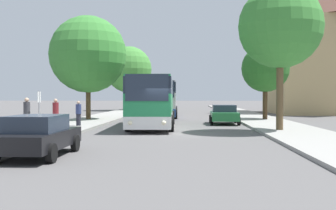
{
  "coord_description": "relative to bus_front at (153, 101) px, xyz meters",
  "views": [
    {
      "loc": [
        1.03,
        -21.65,
        2.1
      ],
      "look_at": [
        -0.89,
        14.27,
        1.27
      ],
      "focal_mm": 42.0,
      "sensor_mm": 36.0,
      "label": 1
    }
  ],
  "objects": [
    {
      "name": "pedestrian_walking_back",
      "position": [
        -4.83,
        -0.62,
        -0.8
      ],
      "size": [
        0.36,
        0.36,
        1.61
      ],
      "rotation": [
        0.0,
        0.0,
        1.58
      ],
      "color": "#23232D",
      "rests_on": "sidewalk_left"
    },
    {
      "name": "sidewalk_left",
      "position": [
        -5.61,
        -4.35,
        -1.69
      ],
      "size": [
        4.0,
        120.0,
        0.15
      ],
      "primitive_type": "cube",
      "color": "gray",
      "rests_on": "ground_plane"
    },
    {
      "name": "pedestrian_waiting_near",
      "position": [
        -5.67,
        -2.61,
        -0.71
      ],
      "size": [
        0.36,
        0.36,
        1.78
      ],
      "rotation": [
        0.0,
        0.0,
        3.84
      ],
      "color": "#23232D",
      "rests_on": "sidewalk_left"
    },
    {
      "name": "parked_car_right_near",
      "position": [
        5.03,
        3.45,
        -1.01
      ],
      "size": [
        2.19,
        4.35,
        1.43
      ],
      "rotation": [
        0.0,
        0.0,
        3.12
      ],
      "color": "#236B38",
      "rests_on": "ground_plane"
    },
    {
      "name": "sidewalk_right",
      "position": [
        8.39,
        -4.35,
        -1.69
      ],
      "size": [
        4.0,
        120.0,
        0.15
      ],
      "primitive_type": "cube",
      "color": "gray",
      "rests_on": "ground_plane"
    },
    {
      "name": "tree_right_mid",
      "position": [
        7.64,
        -3.12,
        4.3
      ],
      "size": [
        4.79,
        4.79,
        8.33
      ],
      "color": "brown",
      "rests_on": "sidewalk_right"
    },
    {
      "name": "bus_middle",
      "position": [
        -0.19,
        12.93,
        0.07
      ],
      "size": [
        3.13,
        11.25,
        3.44
      ],
      "rotation": [
        0.0,
        0.0,
        0.03
      ],
      "color": "#2D519E",
      "rests_on": "ground_plane"
    },
    {
      "name": "tree_right_near",
      "position": [
        8.87,
        7.69,
        2.66
      ],
      "size": [
        4.03,
        4.03,
        6.31
      ],
      "color": "#47331E",
      "rests_on": "sidewalk_right"
    },
    {
      "name": "pedestrian_waiting_far",
      "position": [
        -6.67,
        -4.47,
        -0.67
      ],
      "size": [
        0.36,
        0.36,
        1.85
      ],
      "rotation": [
        0.0,
        0.0,
        2.55
      ],
      "color": "#23232D",
      "rests_on": "sidewalk_left"
    },
    {
      "name": "bus_stop_sign",
      "position": [
        -5.94,
        -4.53,
        -0.21
      ],
      "size": [
        0.08,
        0.45,
        2.24
      ],
      "color": "gray",
      "rests_on": "sidewalk_left"
    },
    {
      "name": "ground_plane",
      "position": [
        1.39,
        -4.35,
        -1.76
      ],
      "size": [
        300.0,
        300.0,
        0.0
      ],
      "primitive_type": "plane",
      "color": "#565454",
      "rests_on": "ground"
    },
    {
      "name": "building_right_background",
      "position": [
        19.72,
        22.13,
        5.53
      ],
      "size": [
        14.44,
        12.57,
        14.59
      ],
      "color": "tan",
      "rests_on": "ground_plane"
    },
    {
      "name": "tree_left_far",
      "position": [
        -6.08,
        6.71,
        3.83
      ],
      "size": [
        6.47,
        6.47,
        8.68
      ],
      "color": "#513D23",
      "rests_on": "sidewalk_left"
    },
    {
      "name": "parked_car_left_curb",
      "position": [
        -2.79,
        -12.76,
        -1.01
      ],
      "size": [
        2.05,
        4.21,
        1.44
      ],
      "rotation": [
        0.0,
        0.0,
        0.0
      ],
      "color": "black",
      "rests_on": "ground_plane"
    },
    {
      "name": "bus_front",
      "position": [
        0.0,
        0.0,
        0.0
      ],
      "size": [
        3.11,
        10.33,
        3.3
      ],
      "rotation": [
        0.0,
        0.0,
        0.03
      ],
      "color": "silver",
      "rests_on": "ground_plane"
    },
    {
      "name": "tree_left_near",
      "position": [
        -6.2,
        29.73,
        4.11
      ],
      "size": [
        6.6,
        6.6,
        9.02
      ],
      "color": "brown",
      "rests_on": "sidewalk_left"
    }
  ]
}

